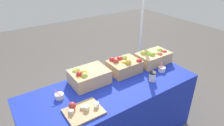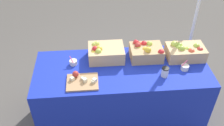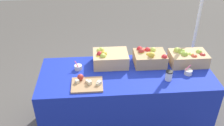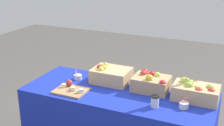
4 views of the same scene
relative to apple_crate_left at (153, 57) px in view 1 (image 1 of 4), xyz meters
The scene contains 9 objects.
table 0.87m from the apple_crate_left, 169.73° to the right, with size 1.90×0.76×0.74m, color #192DB7.
apple_crate_left is the anchor object (origin of this frame).
apple_crate_middle 0.44m from the apple_crate_left, behind, with size 0.36×0.27×0.19m.
apple_crate_right 0.90m from the apple_crate_left, behind, with size 0.39×0.30×0.20m.
cutting_board_front 1.20m from the apple_crate_left, 164.71° to the right, with size 0.32×0.25×0.08m.
sample_bowl_near 0.23m from the apple_crate_left, 105.49° to the right, with size 0.09×0.08×0.10m.
sample_bowl_mid 1.25m from the apple_crate_left, behind, with size 0.09×0.09×0.10m.
coffee_cup 0.42m from the apple_crate_left, 135.29° to the right, with size 0.07×0.07×0.11m.
tent_pole 0.68m from the apple_crate_left, 62.45° to the left, with size 0.04×0.04×2.03m, color white.
Camera 1 is at (-0.97, -1.43, 1.94)m, focal length 31.82 mm.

